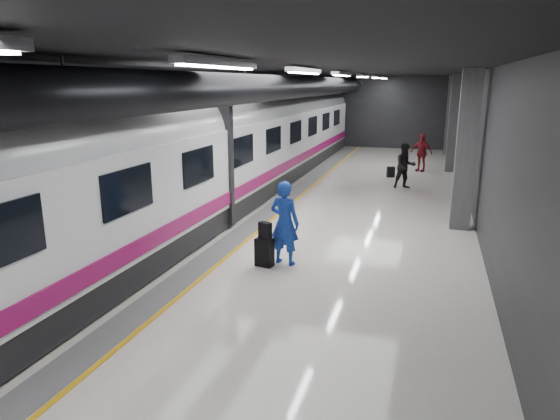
% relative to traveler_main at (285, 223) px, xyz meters
% --- Properties ---
extents(ground, '(40.00, 40.00, 0.00)m').
position_rel_traveler_main_xyz_m(ground, '(-0.51, 2.34, -0.99)').
color(ground, silver).
rests_on(ground, ground).
extents(platform_hall, '(10.02, 40.02, 4.51)m').
position_rel_traveler_main_xyz_m(platform_hall, '(-0.79, 3.30, 2.55)').
color(platform_hall, black).
rests_on(platform_hall, ground).
extents(train, '(3.05, 38.00, 4.05)m').
position_rel_traveler_main_xyz_m(train, '(-3.75, 2.34, 1.08)').
color(train, black).
rests_on(train, ground).
extents(traveler_main, '(0.80, 0.61, 1.98)m').
position_rel_traveler_main_xyz_m(traveler_main, '(0.00, 0.00, 0.00)').
color(traveler_main, blue).
rests_on(traveler_main, ground).
extents(suitcase_main, '(0.44, 0.33, 0.66)m').
position_rel_traveler_main_xyz_m(suitcase_main, '(-0.40, -0.29, -0.66)').
color(suitcase_main, black).
rests_on(suitcase_main, ground).
extents(shoulder_bag, '(0.34, 0.27, 0.40)m').
position_rel_traveler_main_xyz_m(shoulder_bag, '(-0.37, -0.31, -0.13)').
color(shoulder_bag, black).
rests_on(shoulder_bag, suitcase_main).
extents(traveler_far_a, '(1.08, 0.98, 1.80)m').
position_rel_traveler_main_xyz_m(traveler_far_a, '(2.15, 9.61, -0.09)').
color(traveler_far_a, black).
rests_on(traveler_far_a, ground).
extents(traveler_far_b, '(1.13, 0.82, 1.79)m').
position_rel_traveler_main_xyz_m(traveler_far_b, '(2.65, 13.91, -0.10)').
color(traveler_far_b, maroon).
rests_on(traveler_far_b, ground).
extents(suitcase_far, '(0.38, 0.32, 0.47)m').
position_rel_traveler_main_xyz_m(suitcase_far, '(1.43, 11.92, -0.75)').
color(suitcase_far, black).
rests_on(suitcase_far, ground).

